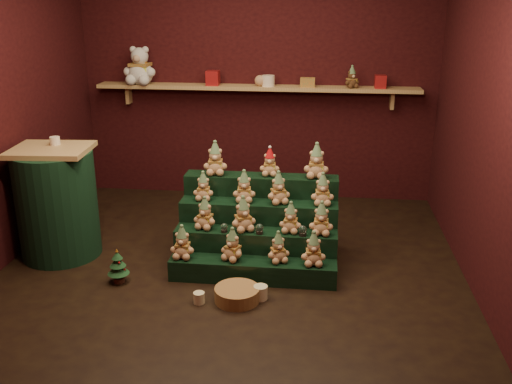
# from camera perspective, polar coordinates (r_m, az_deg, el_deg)

# --- Properties ---
(ground) EXTENTS (4.00, 4.00, 0.00)m
(ground) POSITION_cam_1_polar(r_m,az_deg,el_deg) (5.06, -2.45, -7.64)
(ground) COLOR black
(ground) RESTS_ON ground
(back_wall) EXTENTS (4.00, 0.10, 2.80)m
(back_wall) POSITION_cam_1_polar(r_m,az_deg,el_deg) (6.61, 0.21, 11.50)
(back_wall) COLOR black
(back_wall) RESTS_ON ground
(front_wall) EXTENTS (4.00, 0.10, 2.80)m
(front_wall) POSITION_cam_1_polar(r_m,az_deg,el_deg) (2.67, -9.78, -0.36)
(front_wall) COLOR black
(front_wall) RESTS_ON ground
(right_wall) EXTENTS (0.10, 4.00, 2.80)m
(right_wall) POSITION_cam_1_polar(r_m,az_deg,el_deg) (4.73, 22.84, 6.95)
(right_wall) COLOR black
(right_wall) RESTS_ON ground
(back_shelf) EXTENTS (3.60, 0.26, 0.24)m
(back_shelf) POSITION_cam_1_polar(r_m,az_deg,el_deg) (6.45, 0.03, 10.36)
(back_shelf) COLOR tan
(back_shelf) RESTS_ON ground
(riser_tier_front) EXTENTS (1.40, 0.22, 0.18)m
(riser_tier_front) POSITION_cam_1_polar(r_m,az_deg,el_deg) (4.82, -0.34, -7.87)
(riser_tier_front) COLOR black
(riser_tier_front) RESTS_ON ground
(riser_tier_midfront) EXTENTS (1.40, 0.22, 0.36)m
(riser_tier_midfront) POSITION_cam_1_polar(r_m,az_deg,el_deg) (4.98, -0.03, -5.80)
(riser_tier_midfront) COLOR black
(riser_tier_midfront) RESTS_ON ground
(riser_tier_midback) EXTENTS (1.40, 0.22, 0.54)m
(riser_tier_midback) POSITION_cam_1_polar(r_m,az_deg,el_deg) (5.14, 0.26, -3.86)
(riser_tier_midback) COLOR black
(riser_tier_midback) RESTS_ON ground
(riser_tier_back) EXTENTS (1.40, 0.22, 0.72)m
(riser_tier_back) POSITION_cam_1_polar(r_m,az_deg,el_deg) (5.31, 0.53, -2.05)
(riser_tier_back) COLOR black
(riser_tier_back) RESTS_ON ground
(teddy_0) EXTENTS (0.20, 0.18, 0.28)m
(teddy_0) POSITION_cam_1_polar(r_m,az_deg,el_deg) (4.82, -7.38, -4.99)
(teddy_0) COLOR tan
(teddy_0) RESTS_ON riser_tier_front
(teddy_1) EXTENTS (0.26, 0.25, 0.28)m
(teddy_1) POSITION_cam_1_polar(r_m,az_deg,el_deg) (4.75, -2.36, -5.25)
(teddy_1) COLOR tan
(teddy_1) RESTS_ON riser_tier_front
(teddy_2) EXTENTS (0.24, 0.23, 0.26)m
(teddy_2) POSITION_cam_1_polar(r_m,az_deg,el_deg) (4.72, 2.22, -5.52)
(teddy_2) COLOR tan
(teddy_2) RESTS_ON riser_tier_front
(teddy_3) EXTENTS (0.22, 0.20, 0.28)m
(teddy_3) POSITION_cam_1_polar(r_m,az_deg,el_deg) (4.68, 5.76, -5.66)
(teddy_3) COLOR tan
(teddy_3) RESTS_ON riser_tier_front
(teddy_4) EXTENTS (0.24, 0.22, 0.28)m
(teddy_4) POSITION_cam_1_polar(r_m,az_deg,el_deg) (4.92, -5.12, -2.12)
(teddy_4) COLOR tan
(teddy_4) RESTS_ON riser_tier_midfront
(teddy_5) EXTENTS (0.28, 0.27, 0.30)m
(teddy_5) POSITION_cam_1_polar(r_m,az_deg,el_deg) (4.86, -1.31, -2.22)
(teddy_5) COLOR tan
(teddy_5) RESTS_ON riser_tier_midfront
(teddy_6) EXTENTS (0.20, 0.19, 0.26)m
(teddy_6) POSITION_cam_1_polar(r_m,az_deg,el_deg) (4.84, 3.49, -2.57)
(teddy_6) COLOR tan
(teddy_6) RESTS_ON riser_tier_midfront
(teddy_7) EXTENTS (0.21, 0.19, 0.28)m
(teddy_7) POSITION_cam_1_polar(r_m,az_deg,el_deg) (4.81, 6.56, -2.64)
(teddy_7) COLOR tan
(teddy_7) RESTS_ON riser_tier_midfront
(teddy_8) EXTENTS (0.19, 0.17, 0.25)m
(teddy_8) POSITION_cam_1_polar(r_m,az_deg,el_deg) (5.09, -5.29, 0.59)
(teddy_8) COLOR tan
(teddy_8) RESTS_ON riser_tier_midback
(teddy_9) EXTENTS (0.22, 0.20, 0.28)m
(teddy_9) POSITION_cam_1_polar(r_m,az_deg,el_deg) (5.02, -1.19, 0.56)
(teddy_9) COLOR tan
(teddy_9) RESTS_ON riser_tier_midback
(teddy_10) EXTENTS (0.26, 0.25, 0.28)m
(teddy_10) POSITION_cam_1_polar(r_m,az_deg,el_deg) (4.98, 2.26, 0.42)
(teddy_10) COLOR tan
(teddy_10) RESTS_ON riser_tier_midback
(teddy_11) EXTENTS (0.21, 0.19, 0.28)m
(teddy_11) POSITION_cam_1_polar(r_m,az_deg,el_deg) (4.98, 6.67, 0.28)
(teddy_11) COLOR tan
(teddy_11) RESTS_ON riser_tier_midback
(teddy_12) EXTENTS (0.23, 0.21, 0.30)m
(teddy_12) POSITION_cam_1_polar(r_m,az_deg,el_deg) (5.20, -4.09, 3.38)
(teddy_12) COLOR tan
(teddy_12) RESTS_ON riser_tier_back
(teddy_13) EXTENTS (0.18, 0.17, 0.25)m
(teddy_13) POSITION_cam_1_polar(r_m,az_deg,el_deg) (5.16, 1.39, 3.03)
(teddy_13) COLOR tan
(teddy_13) RESTS_ON riser_tier_back
(teddy_14) EXTENTS (0.23, 0.21, 0.31)m
(teddy_14) POSITION_cam_1_polar(r_m,az_deg,el_deg) (5.12, 6.08, 3.11)
(teddy_14) COLOR tan
(teddy_14) RESTS_ON riser_tier_back
(snow_globe_a) EXTENTS (0.06, 0.06, 0.08)m
(snow_globe_a) POSITION_cam_1_polar(r_m,az_deg,el_deg) (4.87, -3.21, -3.58)
(snow_globe_a) COLOR black
(snow_globe_a) RESTS_ON riser_tier_midfront
(snow_globe_b) EXTENTS (0.07, 0.07, 0.09)m
(snow_globe_b) POSITION_cam_1_polar(r_m,az_deg,el_deg) (4.83, 0.35, -3.70)
(snow_globe_b) COLOR black
(snow_globe_b) RESTS_ON riser_tier_midfront
(snow_globe_c) EXTENTS (0.07, 0.07, 0.09)m
(snow_globe_c) POSITION_cam_1_polar(r_m,az_deg,el_deg) (4.80, 4.70, -3.87)
(snow_globe_c) COLOR black
(snow_globe_c) RESTS_ON riser_tier_midfront
(side_table) EXTENTS (0.71, 0.71, 1.02)m
(side_table) POSITION_cam_1_polar(r_m,az_deg,el_deg) (5.44, -19.28, -1.03)
(side_table) COLOR tan
(side_table) RESTS_ON ground
(table_ornament) EXTENTS (0.09, 0.09, 0.07)m
(table_ornament) POSITION_cam_1_polar(r_m,az_deg,el_deg) (5.37, -19.47, 4.86)
(table_ornament) COLOR beige
(table_ornament) RESTS_ON side_table
(mini_christmas_tree) EXTENTS (0.18, 0.18, 0.31)m
(mini_christmas_tree) POSITION_cam_1_polar(r_m,az_deg,el_deg) (4.90, -13.64, -7.20)
(mini_christmas_tree) COLOR #432318
(mini_christmas_tree) RESTS_ON ground
(mug_left) EXTENTS (0.09, 0.09, 0.09)m
(mug_left) POSITION_cam_1_polar(r_m,az_deg,el_deg) (4.53, -5.71, -10.48)
(mug_left) COLOR beige
(mug_left) RESTS_ON ground
(mug_right) EXTENTS (0.11, 0.11, 0.11)m
(mug_right) POSITION_cam_1_polar(r_m,az_deg,el_deg) (4.56, 0.46, -10.01)
(mug_right) COLOR beige
(mug_right) RESTS_ON ground
(wicker_basket) EXTENTS (0.42, 0.42, 0.11)m
(wicker_basket) POSITION_cam_1_polar(r_m,az_deg,el_deg) (4.54, -1.90, -10.20)
(wicker_basket) COLOR #9E723F
(wicker_basket) RESTS_ON ground
(white_bear) EXTENTS (0.40, 0.37, 0.52)m
(white_bear) POSITION_cam_1_polar(r_m,az_deg,el_deg) (6.66, -11.54, 12.76)
(white_bear) COLOR silver
(white_bear) RESTS_ON back_shelf
(brown_bear) EXTENTS (0.21, 0.21, 0.23)m
(brown_bear) POSITION_cam_1_polar(r_m,az_deg,el_deg) (6.36, 9.56, 11.26)
(brown_bear) COLOR #4C2B19
(brown_bear) RESTS_ON back_shelf
(gift_tin_red_a) EXTENTS (0.14, 0.14, 0.16)m
(gift_tin_red_a) POSITION_cam_1_polar(r_m,az_deg,el_deg) (6.48, -4.34, 11.30)
(gift_tin_red_a) COLOR #A4191B
(gift_tin_red_a) RESTS_ON back_shelf
(gift_tin_cream) EXTENTS (0.14, 0.14, 0.12)m
(gift_tin_cream) POSITION_cam_1_polar(r_m,az_deg,el_deg) (6.40, 1.23, 11.06)
(gift_tin_cream) COLOR beige
(gift_tin_cream) RESTS_ON back_shelf
(gift_tin_red_b) EXTENTS (0.12, 0.12, 0.14)m
(gift_tin_red_b) POSITION_cam_1_polar(r_m,az_deg,el_deg) (6.40, 12.33, 10.73)
(gift_tin_red_b) COLOR #A4191B
(gift_tin_red_b) RESTS_ON back_shelf
(shelf_plush_ball) EXTENTS (0.12, 0.12, 0.12)m
(shelf_plush_ball) POSITION_cam_1_polar(r_m,az_deg,el_deg) (6.41, 0.40, 11.08)
(shelf_plush_ball) COLOR tan
(shelf_plush_ball) RESTS_ON back_shelf
(scarf_gift_box) EXTENTS (0.16, 0.10, 0.10)m
(scarf_gift_box) POSITION_cam_1_polar(r_m,az_deg,el_deg) (6.37, 5.18, 10.87)
(scarf_gift_box) COLOR #CC5E1C
(scarf_gift_box) RESTS_ON back_shelf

